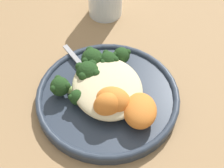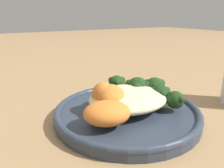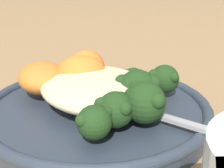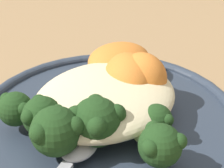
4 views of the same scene
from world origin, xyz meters
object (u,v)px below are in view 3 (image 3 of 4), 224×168
plate (100,108)px  sweet_potato_chunk_2 (82,74)px  broccoli_stalk_1 (110,107)px  broccoli_stalk_2 (135,101)px  spoon (155,113)px  quinoa_mound (97,88)px  sweet_potato_chunk_0 (86,70)px  sweet_potato_chunk_1 (42,78)px  broccoli_stalk_5 (119,83)px  broccoli_stalk_3 (132,89)px  broccoli_stalk_0 (93,117)px  broccoli_stalk_4 (144,83)px

plate → sweet_potato_chunk_2: bearing=6.0°
broccoli_stalk_1 → sweet_potato_chunk_2: (0.08, -0.02, 0.01)m
broccoli_stalk_2 → spoon: size_ratio=1.21×
sweet_potato_chunk_2 → spoon: sweet_potato_chunk_2 is taller
quinoa_mound → sweet_potato_chunk_0: 0.04m
spoon → sweet_potato_chunk_1: bearing=-171.8°
broccoli_stalk_2 → broccoli_stalk_5: bearing=145.7°
sweet_potato_chunk_2 → broccoli_stalk_3: bearing=-163.1°
plate → broccoli_stalk_3: size_ratio=2.72×
broccoli_stalk_0 → broccoli_stalk_3: size_ratio=1.07×
broccoli_stalk_0 → sweet_potato_chunk_0: bearing=179.7°
broccoli_stalk_4 → plate: bearing=-174.4°
broccoli_stalk_3 → sweet_potato_chunk_1: broccoli_stalk_3 is taller
broccoli_stalk_5 → broccoli_stalk_2: bearing=-106.6°
broccoli_stalk_2 → broccoli_stalk_4: 0.06m
broccoli_stalk_1 → sweet_potato_chunk_0: 0.09m
broccoli_stalk_4 → sweet_potato_chunk_1: bearing=163.7°
broccoli_stalk_3 → quinoa_mound: bearing=-175.7°
quinoa_mound → sweet_potato_chunk_1: size_ratio=2.03×
broccoli_stalk_3 → plate: bearing=175.3°
plate → broccoli_stalk_2: size_ratio=2.06×
plate → spoon: (-0.07, -0.02, 0.01)m
broccoli_stalk_0 → broccoli_stalk_2: size_ratio=0.82×
plate → quinoa_mound: (-0.00, 0.01, 0.03)m
broccoli_stalk_2 → sweet_potato_chunk_0: size_ratio=2.53×
broccoli_stalk_1 → sweet_potato_chunk_0: size_ratio=2.29×
plate → quinoa_mound: size_ratio=1.80×
sweet_potato_chunk_1 → broccoli_stalk_1: bearing=-169.5°
sweet_potato_chunk_1 → spoon: 0.14m
sweet_potato_chunk_2 → spoon: (-0.10, -0.02, -0.02)m
broccoli_stalk_5 → sweet_potato_chunk_0: (0.03, 0.02, 0.01)m
broccoli_stalk_3 → spoon: 0.04m
broccoli_stalk_3 → sweet_potato_chunk_2: sweet_potato_chunk_2 is taller
broccoli_stalk_5 → spoon: 0.07m
sweet_potato_chunk_0 → plate: bearing=170.2°
plate → broccoli_stalk_0: broccoli_stalk_0 is taller
sweet_potato_chunk_0 → spoon: bearing=-172.7°
sweet_potato_chunk_2 → spoon: 0.10m
sweet_potato_chunk_0 → sweet_potato_chunk_2: 0.01m
broccoli_stalk_0 → broccoli_stalk_4: bearing=139.6°
spoon → plate: bearing=179.5°
sweet_potato_chunk_0 → sweet_potato_chunk_1: 0.05m
sweet_potato_chunk_1 → sweet_potato_chunk_2: bearing=-126.9°
plate → broccoli_stalk_5: broccoli_stalk_5 is taller
plate → sweet_potato_chunk_1: size_ratio=3.66×
broccoli_stalk_2 → quinoa_mound: bearing=178.3°
quinoa_mound → broccoli_stalk_5: size_ratio=1.54×
broccoli_stalk_1 → broccoli_stalk_4: same height
quinoa_mound → broccoli_stalk_4: (-0.01, -0.06, -0.00)m
broccoli_stalk_0 → broccoli_stalk_2: broccoli_stalk_2 is taller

